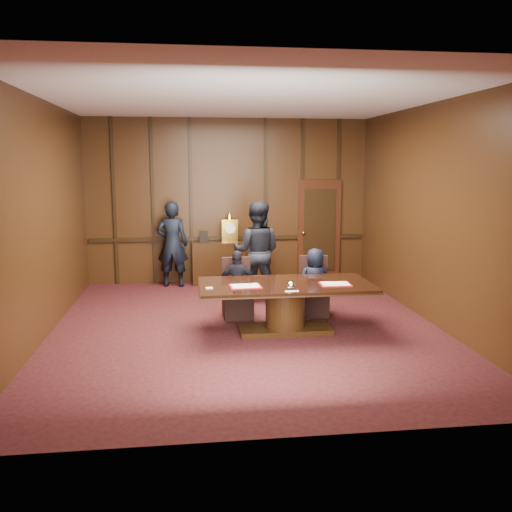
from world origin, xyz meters
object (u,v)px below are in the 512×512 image
Objects in this scene: conference_table at (285,299)px; signatory_left at (238,285)px; sideboard at (230,261)px; witness_left at (172,244)px; witness_right at (257,252)px; signatory_right at (315,282)px.

signatory_left is (-0.65, 0.80, 0.06)m from conference_table.
sideboard is 3.58m from conference_table.
witness_left is 2.16m from witness_right.
witness_left is at bearing -172.47° from sideboard.
conference_table is at bearing 111.38° from witness_right.
signatory_left is at bearing -91.75° from sideboard.
witness_right reaches higher than sideboard.
signatory_right is (0.65, 0.80, 0.07)m from conference_table.
sideboard is 1.29m from witness_left.
sideboard is 1.73m from witness_right.
witness_right is (0.45, 1.11, 0.36)m from signatory_left.
sideboard is at bearing -163.60° from witness_left.
witness_left reaches higher than conference_table.
signatory_right is at bearing 142.13° from witness_left.
witness_right reaches higher than signatory_right.
witness_right is at bearing -52.50° from signatory_right.
sideboard is at bearing 99.09° from conference_table.
signatory_left is at bearing 129.09° from conference_table.
signatory_right reaches higher than conference_table.
conference_table is 2.28× the size of signatory_left.
signatory_left is 2.83m from witness_left.
witness_left reaches higher than signatory_left.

